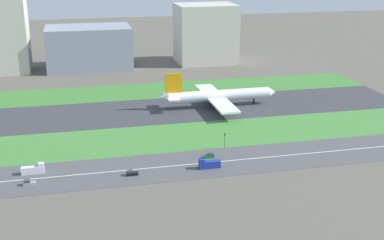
{
  "coord_description": "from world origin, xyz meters",
  "views": [
    {
      "loc": [
        -34.61,
        -253.38,
        80.2
      ],
      "look_at": [
        15.72,
        -36.5,
        6.0
      ],
      "focal_mm": 47.66,
      "sensor_mm": 36.0,
      "label": 1
    }
  ],
  "objects_px": {
    "traffic_light": "(225,139)",
    "car_3": "(29,183)",
    "car_2": "(132,173)",
    "airliner": "(216,96)",
    "truck_1": "(209,164)",
    "car_0": "(209,156)",
    "hangar_building": "(89,47)",
    "fuel_tank_west": "(81,48)",
    "truck_0": "(33,170)",
    "office_tower": "(206,34)"
  },
  "relations": [
    {
      "from": "traffic_light",
      "to": "car_3",
      "type": "bearing_deg",
      "value": -167.12
    },
    {
      "from": "car_2",
      "to": "airliner",
      "type": "bearing_deg",
      "value": -125.08
    },
    {
      "from": "truck_1",
      "to": "car_0",
      "type": "bearing_deg",
      "value": -105.65
    },
    {
      "from": "car_2",
      "to": "traffic_light",
      "type": "bearing_deg",
      "value": -156.65
    },
    {
      "from": "airliner",
      "to": "hangar_building",
      "type": "xyz_separation_m",
      "value": [
        -62.39,
        114.0,
        8.5
      ]
    },
    {
      "from": "hangar_building",
      "to": "fuel_tank_west",
      "type": "distance_m",
      "value": 46.04
    },
    {
      "from": "airliner",
      "to": "car_0",
      "type": "xyz_separation_m",
      "value": [
        -22.0,
        -68.0,
        -5.31
      ]
    },
    {
      "from": "truck_0",
      "to": "hangar_building",
      "type": "height_order",
      "value": "hangar_building"
    },
    {
      "from": "traffic_light",
      "to": "truck_0",
      "type": "bearing_deg",
      "value": -174.12
    },
    {
      "from": "car_3",
      "to": "hangar_building",
      "type": "bearing_deg",
      "value": -98.71
    },
    {
      "from": "truck_1",
      "to": "traffic_light",
      "type": "distance_m",
      "value": 21.62
    },
    {
      "from": "car_3",
      "to": "traffic_light",
      "type": "relative_size",
      "value": 0.61
    },
    {
      "from": "car_0",
      "to": "fuel_tank_west",
      "type": "bearing_deg",
      "value": 101.28
    },
    {
      "from": "car_2",
      "to": "fuel_tank_west",
      "type": "relative_size",
      "value": 0.19
    },
    {
      "from": "airliner",
      "to": "fuel_tank_west",
      "type": "xyz_separation_m",
      "value": [
        -67.26,
        159.0,
        0.07
      ]
    },
    {
      "from": "car_2",
      "to": "car_0",
      "type": "height_order",
      "value": "same"
    },
    {
      "from": "car_3",
      "to": "office_tower",
      "type": "distance_m",
      "value": 224.85
    },
    {
      "from": "truck_0",
      "to": "car_2",
      "type": "relative_size",
      "value": 1.91
    },
    {
      "from": "truck_1",
      "to": "car_3",
      "type": "distance_m",
      "value": 67.0
    },
    {
      "from": "airliner",
      "to": "office_tower",
      "type": "relative_size",
      "value": 1.51
    },
    {
      "from": "car_2",
      "to": "car_0",
      "type": "relative_size",
      "value": 1.0
    },
    {
      "from": "truck_1",
      "to": "car_3",
      "type": "height_order",
      "value": "truck_1"
    },
    {
      "from": "truck_0",
      "to": "car_3",
      "type": "relative_size",
      "value": 1.91
    },
    {
      "from": "truck_0",
      "to": "hangar_building",
      "type": "xyz_separation_m",
      "value": [
        28.35,
        182.0,
        13.06
      ]
    },
    {
      "from": "car_2",
      "to": "hangar_building",
      "type": "relative_size",
      "value": 0.07
    },
    {
      "from": "car_0",
      "to": "fuel_tank_west",
      "type": "relative_size",
      "value": 0.19
    },
    {
      "from": "truck_0",
      "to": "traffic_light",
      "type": "relative_size",
      "value": 1.17
    },
    {
      "from": "airliner",
      "to": "traffic_light",
      "type": "height_order",
      "value": "airliner"
    },
    {
      "from": "car_2",
      "to": "truck_1",
      "type": "height_order",
      "value": "truck_1"
    },
    {
      "from": "truck_0",
      "to": "fuel_tank_west",
      "type": "relative_size",
      "value": 0.35
    },
    {
      "from": "traffic_light",
      "to": "truck_1",
      "type": "bearing_deg",
      "value": -123.03
    },
    {
      "from": "car_2",
      "to": "office_tower",
      "type": "relative_size",
      "value": 0.1
    },
    {
      "from": "car_0",
      "to": "fuel_tank_west",
      "type": "xyz_separation_m",
      "value": [
        -45.26,
        227.0,
        5.38
      ]
    },
    {
      "from": "car_2",
      "to": "car_0",
      "type": "distance_m",
      "value": 34.27
    },
    {
      "from": "truck_1",
      "to": "office_tower",
      "type": "distance_m",
      "value": 198.95
    },
    {
      "from": "traffic_light",
      "to": "hangar_building",
      "type": "height_order",
      "value": "hangar_building"
    },
    {
      "from": "truck_1",
      "to": "fuel_tank_west",
      "type": "xyz_separation_m",
      "value": [
        -42.46,
        237.0,
        4.63
      ]
    },
    {
      "from": "car_2",
      "to": "office_tower",
      "type": "distance_m",
      "value": 208.33
    },
    {
      "from": "airliner",
      "to": "truck_1",
      "type": "height_order",
      "value": "airliner"
    },
    {
      "from": "truck_1",
      "to": "traffic_light",
      "type": "height_order",
      "value": "traffic_light"
    },
    {
      "from": "truck_1",
      "to": "car_3",
      "type": "relative_size",
      "value": 1.91
    },
    {
      "from": "airliner",
      "to": "traffic_light",
      "type": "bearing_deg",
      "value": -102.32
    },
    {
      "from": "car_0",
      "to": "truck_1",
      "type": "bearing_deg",
      "value": -105.65
    },
    {
      "from": "truck_1",
      "to": "office_tower",
      "type": "relative_size",
      "value": 0.2
    },
    {
      "from": "car_2",
      "to": "office_tower",
      "type": "height_order",
      "value": "office_tower"
    },
    {
      "from": "traffic_light",
      "to": "car_0",
      "type": "bearing_deg",
      "value": -138.06
    },
    {
      "from": "airliner",
      "to": "car_3",
      "type": "height_order",
      "value": "airliner"
    },
    {
      "from": "car_2",
      "to": "car_3",
      "type": "distance_m",
      "value": 37.02
    },
    {
      "from": "office_tower",
      "to": "hangar_building",
      "type": "bearing_deg",
      "value": 180.0
    },
    {
      "from": "fuel_tank_west",
      "to": "car_2",
      "type": "bearing_deg",
      "value": -86.99
    }
  ]
}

